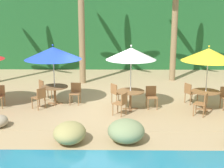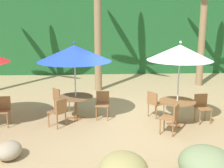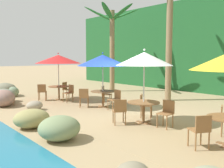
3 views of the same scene
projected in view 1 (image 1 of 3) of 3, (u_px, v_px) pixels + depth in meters
The scene contains 19 objects.
ground_plane at pixel (100, 106), 12.55m from camera, with size 120.00×120.00×0.00m, color tan.
terrace_deck at pixel (100, 106), 12.55m from camera, with size 18.00×5.20×0.01m.
foliage_backdrop at pixel (107, 22), 20.59m from camera, with size 28.00×2.40×6.00m.
rock_seawall at pixel (55, 124), 9.70m from camera, with size 17.14×2.95×0.82m.
umbrella_blue at pixel (53, 53), 12.41m from camera, with size 2.30×2.30×2.48m.
dining_table_blue at pixel (55, 89), 12.77m from camera, with size 1.10×1.10×0.74m.
chair_blue_seaward at pixel (75, 92), 12.79m from camera, with size 0.46×0.47×0.87m.
chair_blue_inland at pixel (44, 88), 13.39m from camera, with size 0.60×0.59×0.87m.
chair_blue_left at pixel (40, 97), 12.09m from camera, with size 0.60×0.59×0.87m.
umbrella_white at pixel (131, 54), 11.70m from camera, with size 1.91×1.91×2.54m.
dining_table_white at pixel (130, 94), 12.07m from camera, with size 1.10×1.10×0.74m.
chair_white_seaward at pixel (151, 95), 12.26m from camera, with size 0.46×0.47×0.87m.
chair_white_inland at pixel (116, 92), 12.73m from camera, with size 0.59×0.59×0.87m.
chair_white_left at pixel (122, 102), 11.35m from camera, with size 0.58×0.58×0.87m.
umbrella_yellow at pixel (208, 55), 11.67m from camera, with size 2.06×2.06×2.52m.
dining_table_yellow at pixel (206, 94), 12.04m from camera, with size 1.10×1.10×0.74m.
chair_yellow_inland at pixel (190, 92), 12.78m from camera, with size 0.56×0.56×0.87m.
chair_yellow_left at pixel (203, 103), 11.29m from camera, with size 0.57×0.57×0.87m.
palm_tree_third at pixel (175, 11), 16.25m from camera, with size 3.43×3.21×5.47m.
Camera 1 is at (0.63, -11.98, 3.85)m, focal length 49.69 mm.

